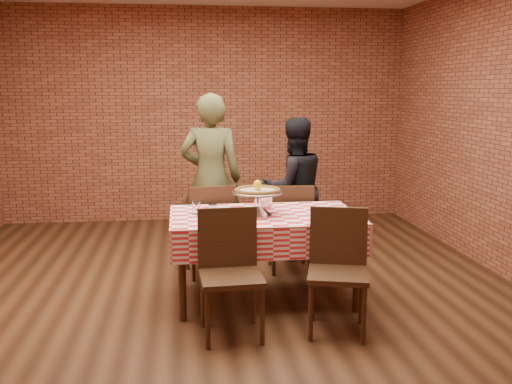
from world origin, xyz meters
TOP-DOWN VIEW (x-y plane):
  - ground at (0.00, 0.00)m, footprint 6.00×6.00m
  - back_wall at (0.00, 3.00)m, footprint 5.50×0.00m
  - table at (0.36, -0.22)m, footprint 1.58×0.96m
  - tablecloth at (0.36, -0.22)m, footprint 1.62×0.99m
  - pizza_stand at (0.30, -0.23)m, footprint 0.48×0.48m
  - pizza at (0.30, -0.23)m, footprint 0.43×0.43m
  - lemon at (0.30, -0.23)m, footprint 0.08×0.08m
  - water_glass_left at (-0.08, -0.31)m, footprint 0.07×0.07m
  - water_glass_right at (-0.21, -0.15)m, footprint 0.07×0.07m
  - side_plate at (0.79, -0.28)m, footprint 0.17×0.17m
  - sweetener_packet_a at (0.95, -0.42)m, footprint 0.06×0.06m
  - sweetener_packet_b at (0.99, -0.39)m, footprint 0.06×0.05m
  - condiment_caddy at (0.40, 0.05)m, footprint 0.12×0.10m
  - chair_near_left at (0.02, -0.95)m, footprint 0.47×0.47m
  - chair_near_right at (0.81, -0.97)m, footprint 0.54×0.54m
  - chair_far_left at (-0.09, 0.53)m, footprint 0.49×0.49m
  - chair_far_right at (0.73, 0.56)m, footprint 0.43×0.43m
  - diner_olive at (-0.03, 1.02)m, footprint 0.70×0.51m
  - diner_black at (0.85, 1.00)m, footprint 0.84×0.72m

SIDE VIEW (x-z plane):
  - ground at x=0.00m, z-range 0.00..0.00m
  - table at x=0.36m, z-range 0.00..0.75m
  - chair_far_right at x=0.73m, z-range 0.00..0.89m
  - chair_far_left at x=-0.09m, z-range 0.00..0.91m
  - chair_near_right at x=0.81m, z-range 0.00..0.92m
  - chair_near_left at x=0.02m, z-range 0.00..0.93m
  - tablecloth at x=0.36m, z-range 0.49..0.76m
  - diner_black at x=0.85m, z-range 0.00..1.52m
  - sweetener_packet_a at x=0.95m, z-range 0.76..0.76m
  - sweetener_packet_b at x=0.99m, z-range 0.76..0.76m
  - side_plate at x=0.79m, z-range 0.76..0.77m
  - water_glass_left at x=-0.08m, z-range 0.76..0.87m
  - water_glass_right at x=-0.21m, z-range 0.76..0.87m
  - condiment_caddy at x=0.40m, z-range 0.76..0.91m
  - pizza_stand at x=0.30m, z-range 0.76..0.95m
  - diner_olive at x=-0.03m, z-range 0.00..1.77m
  - pizza at x=0.30m, z-range 0.94..0.97m
  - lemon at x=0.30m, z-range 0.97..1.06m
  - back_wall at x=0.00m, z-range -1.30..4.20m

